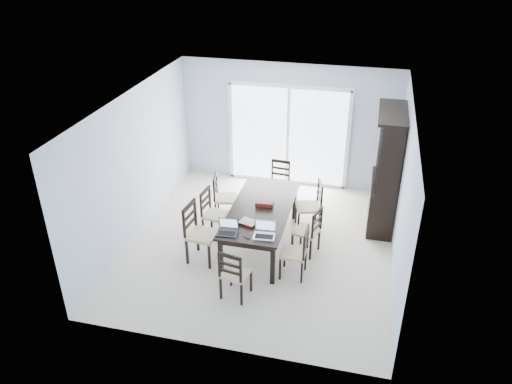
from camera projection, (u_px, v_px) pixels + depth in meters
The scene contains 24 objects.
floor at pixel (261, 244), 8.81m from camera, with size 5.00×5.00×0.00m, color silver.
ceiling at pixel (262, 103), 7.57m from camera, with size 5.00×5.00×0.00m, color white.
back_wall at pixel (288, 126), 10.32m from camera, with size 4.50×0.02×2.60m, color #ACBBCE.
wall_left at pixel (135, 165), 8.66m from camera, with size 0.02×5.00×2.60m, color #ACBBCE.
wall_right at pixel (402, 194), 7.73m from camera, with size 0.02×5.00×2.60m, color #ACBBCE.
balcony at pixel (294, 164), 11.82m from camera, with size 4.50×2.00×0.10m, color gray.
railing at pixel (302, 126), 12.39m from camera, with size 4.50×0.06×1.10m, color #99999E.
dining_table at pixel (261, 212), 8.49m from camera, with size 1.00×2.20×0.75m.
china_hutch at pixel (387, 171), 8.95m from camera, with size 0.50×1.38×2.20m.
sliding_door at pixel (288, 135), 10.41m from camera, with size 2.52×0.05×2.18m.
chair_left_near at pixel (197, 226), 8.16m from camera, with size 0.51×0.50×1.19m.
chair_left_mid at pixel (211, 208), 8.84m from camera, with size 0.44×0.43×1.04m.
chair_left_far at pixel (221, 192), 9.35m from camera, with size 0.46×0.45×1.04m.
chair_right_near at pixel (299, 248), 7.79m from camera, with size 0.40×0.39×1.02m.
chair_right_mid at pixel (311, 227), 8.33m from camera, with size 0.48×0.48×1.01m.
chair_right_far at pixel (313, 200), 9.01m from camera, with size 0.53×0.52×1.11m.
chair_end_near at pixel (233, 270), 7.30m from camera, with size 0.44×0.45×1.01m.
chair_end_far at pixel (279, 178), 9.89m from camera, with size 0.41×0.42×1.03m.
laptop_dark at pixel (227, 231), 7.72m from camera, with size 0.33×0.24×0.22m.
laptop_silver at pixel (264, 234), 7.64m from camera, with size 0.36×0.26×0.23m.
book_stack at pixel (248, 222), 8.00m from camera, with size 0.31×0.27×0.04m.
cell_phone at pixel (247, 237), 7.66m from camera, with size 0.11×0.05×0.01m, color black.
game_box at pixel (265, 204), 8.50m from camera, with size 0.30×0.15×0.08m, color #521010.
hot_tub at pixel (265, 136), 11.84m from camera, with size 2.09×1.88×1.05m.
Camera 1 is at (1.63, -7.11, 5.03)m, focal length 35.00 mm.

